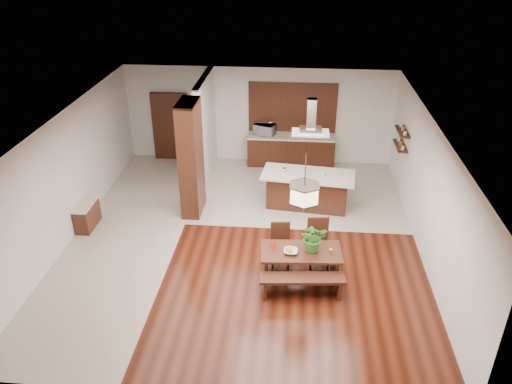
# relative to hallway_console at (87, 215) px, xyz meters

# --- Properties ---
(room_shell) EXTENTS (9.00, 9.04, 2.92)m
(room_shell) POSITION_rel_hallway_console_xyz_m (3.81, -0.20, 1.75)
(room_shell) COLOR #351209
(room_shell) RESTS_ON ground
(tile_hallway) EXTENTS (2.50, 9.00, 0.01)m
(tile_hallway) POSITION_rel_hallway_console_xyz_m (1.06, -0.20, -0.31)
(tile_hallway) COLOR beige
(tile_hallway) RESTS_ON ground
(tile_kitchen) EXTENTS (5.50, 4.00, 0.01)m
(tile_kitchen) POSITION_rel_hallway_console_xyz_m (5.06, 2.30, -0.31)
(tile_kitchen) COLOR beige
(tile_kitchen) RESTS_ON ground
(soffit_band) EXTENTS (8.00, 9.00, 0.02)m
(soffit_band) POSITION_rel_hallway_console_xyz_m (3.81, -0.20, 2.57)
(soffit_band) COLOR #3B1E0E
(soffit_band) RESTS_ON room_shell
(partition_pier) EXTENTS (0.45, 1.00, 2.90)m
(partition_pier) POSITION_rel_hallway_console_xyz_m (2.41, 1.00, 1.14)
(partition_pier) COLOR black
(partition_pier) RESTS_ON ground
(partition_stub) EXTENTS (0.18, 2.40, 2.90)m
(partition_stub) POSITION_rel_hallway_console_xyz_m (2.41, 3.10, 1.14)
(partition_stub) COLOR silver
(partition_stub) RESTS_ON ground
(hallway_console) EXTENTS (0.37, 0.88, 0.63)m
(hallway_console) POSITION_rel_hallway_console_xyz_m (0.00, 0.00, 0.00)
(hallway_console) COLOR black
(hallway_console) RESTS_ON ground
(hallway_doorway) EXTENTS (1.10, 0.20, 2.10)m
(hallway_doorway) POSITION_rel_hallway_console_xyz_m (1.11, 4.20, 0.74)
(hallway_doorway) COLOR black
(hallway_doorway) RESTS_ON ground
(rear_counter) EXTENTS (2.60, 0.62, 0.95)m
(rear_counter) POSITION_rel_hallway_console_xyz_m (4.81, 4.00, 0.16)
(rear_counter) COLOR black
(rear_counter) RESTS_ON ground
(kitchen_window) EXTENTS (2.60, 0.08, 1.50)m
(kitchen_window) POSITION_rel_hallway_console_xyz_m (4.81, 4.26, 1.44)
(kitchen_window) COLOR #A77432
(kitchen_window) RESTS_ON room_shell
(shelf_lower) EXTENTS (0.26, 0.90, 0.04)m
(shelf_lower) POSITION_rel_hallway_console_xyz_m (7.68, 2.40, 1.08)
(shelf_lower) COLOR black
(shelf_lower) RESTS_ON room_shell
(shelf_upper) EXTENTS (0.26, 0.90, 0.04)m
(shelf_upper) POSITION_rel_hallway_console_xyz_m (7.68, 2.40, 1.49)
(shelf_upper) COLOR black
(shelf_upper) RESTS_ON room_shell
(dining_table) EXTENTS (1.67, 0.91, 0.67)m
(dining_table) POSITION_rel_hallway_console_xyz_m (5.15, -1.57, 0.18)
(dining_table) COLOR black
(dining_table) RESTS_ON ground
(dining_bench) EXTENTS (1.69, 0.51, 0.47)m
(dining_bench) POSITION_rel_hallway_console_xyz_m (5.18, -2.15, -0.08)
(dining_bench) COLOR black
(dining_bench) RESTS_ON ground
(dining_chair_left) EXTENTS (0.45, 0.45, 0.93)m
(dining_chair_left) POSITION_rel_hallway_console_xyz_m (4.71, -1.10, 0.15)
(dining_chair_left) COLOR black
(dining_chair_left) RESTS_ON ground
(dining_chair_right) EXTENTS (0.52, 0.52, 1.05)m
(dining_chair_right) POSITION_rel_hallway_console_xyz_m (5.52, -1.05, 0.21)
(dining_chair_right) COLOR black
(dining_chair_right) RESTS_ON ground
(pendant_lantern) EXTENTS (0.64, 0.64, 1.31)m
(pendant_lantern) POSITION_rel_hallway_console_xyz_m (5.15, -1.57, 1.93)
(pendant_lantern) COLOR #F2E5B9
(pendant_lantern) RESTS_ON room_shell
(foliage_plant) EXTENTS (0.60, 0.54, 0.60)m
(foliage_plant) POSITION_rel_hallway_console_xyz_m (5.38, -1.52, 0.66)
(foliage_plant) COLOR #307326
(foliage_plant) RESTS_ON dining_table
(fruit_bowl) EXTENTS (0.30, 0.30, 0.07)m
(fruit_bowl) POSITION_rel_hallway_console_xyz_m (4.93, -1.66, 0.39)
(fruit_bowl) COLOR beige
(fruit_bowl) RESTS_ON dining_table
(napkin_cone) EXTENTS (0.15, 0.15, 0.22)m
(napkin_cone) POSITION_rel_hallway_console_xyz_m (4.59, -1.49, 0.47)
(napkin_cone) COLOR red
(napkin_cone) RESTS_ON dining_table
(gold_ornament) EXTENTS (0.08, 0.08, 0.09)m
(gold_ornament) POSITION_rel_hallway_console_xyz_m (5.74, -1.60, 0.41)
(gold_ornament) COLOR gold
(gold_ornament) RESTS_ON dining_table
(kitchen_island) EXTENTS (2.42, 1.27, 0.96)m
(kitchen_island) POSITION_rel_hallway_console_xyz_m (5.29, 1.46, 0.18)
(kitchen_island) COLOR black
(kitchen_island) RESTS_ON ground
(range_hood) EXTENTS (0.90, 0.55, 0.87)m
(range_hood) POSITION_rel_hallway_console_xyz_m (5.29, 1.46, 2.15)
(range_hood) COLOR silver
(range_hood) RESTS_ON room_shell
(island_cup) EXTENTS (0.14, 0.14, 0.10)m
(island_cup) POSITION_rel_hallway_console_xyz_m (5.67, 1.35, 0.69)
(island_cup) COLOR silver
(island_cup) RESTS_ON kitchen_island
(microwave) EXTENTS (0.69, 0.58, 0.33)m
(microwave) POSITION_rel_hallway_console_xyz_m (4.00, 4.03, 0.80)
(microwave) COLOR silver
(microwave) RESTS_ON rear_counter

